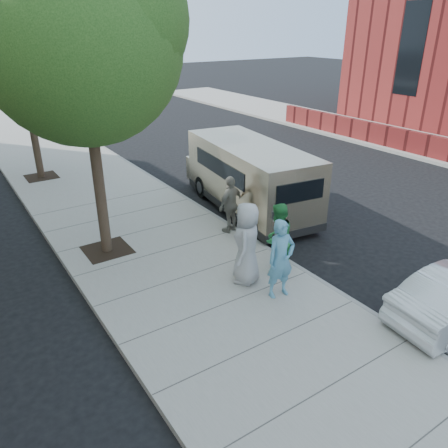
{
  "coord_description": "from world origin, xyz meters",
  "views": [
    {
      "loc": [
        -5.5,
        -8.18,
        5.77
      ],
      "look_at": [
        0.16,
        0.31,
        1.1
      ],
      "focal_mm": 35.0,
      "sensor_mm": 36.0,
      "label": 1
    }
  ],
  "objects_px": {
    "person_striped_polo": "(231,204)",
    "parking_meter": "(276,224)",
    "tree_near": "(82,36)",
    "tree_far": "(20,52)",
    "van": "(248,176)",
    "person_officer": "(281,259)",
    "person_gray_shirt": "(247,243)",
    "person_green_shirt": "(277,238)"
  },
  "relations": [
    {
      "from": "tree_near",
      "to": "parking_meter",
      "type": "relative_size",
      "value": 5.61
    },
    {
      "from": "tree_far",
      "to": "person_officer",
      "type": "bearing_deg",
      "value": -78.29
    },
    {
      "from": "parking_meter",
      "to": "tree_far",
      "type": "bearing_deg",
      "value": 104.24
    },
    {
      "from": "tree_far",
      "to": "person_officer",
      "type": "distance_m",
      "value": 12.71
    },
    {
      "from": "tree_far",
      "to": "van",
      "type": "height_order",
      "value": "tree_far"
    },
    {
      "from": "tree_far",
      "to": "van",
      "type": "xyz_separation_m",
      "value": [
        5.09,
        -7.12,
        -3.68
      ]
    },
    {
      "from": "tree_near",
      "to": "person_green_shirt",
      "type": "distance_m",
      "value": 6.44
    },
    {
      "from": "parking_meter",
      "to": "person_officer",
      "type": "relative_size",
      "value": 0.73
    },
    {
      "from": "person_green_shirt",
      "to": "van",
      "type": "bearing_deg",
      "value": -136.76
    },
    {
      "from": "van",
      "to": "tree_far",
      "type": "bearing_deg",
      "value": 133.17
    },
    {
      "from": "person_officer",
      "to": "person_striped_polo",
      "type": "xyz_separation_m",
      "value": [
        0.99,
        3.39,
        -0.07
      ]
    },
    {
      "from": "person_officer",
      "to": "person_striped_polo",
      "type": "distance_m",
      "value": 3.54
    },
    {
      "from": "tree_far",
      "to": "person_striped_polo",
      "type": "xyz_separation_m",
      "value": [
        3.45,
        -8.48,
        -3.88
      ]
    },
    {
      "from": "tree_near",
      "to": "person_striped_polo",
      "type": "relative_size",
      "value": 4.4
    },
    {
      "from": "tree_near",
      "to": "van",
      "type": "height_order",
      "value": "tree_near"
    },
    {
      "from": "person_green_shirt",
      "to": "person_gray_shirt",
      "type": "relative_size",
      "value": 0.89
    },
    {
      "from": "tree_far",
      "to": "person_gray_shirt",
      "type": "bearing_deg",
      "value": -78.68
    },
    {
      "from": "tree_far",
      "to": "person_striped_polo",
      "type": "distance_m",
      "value": 9.94
    },
    {
      "from": "person_officer",
      "to": "person_gray_shirt",
      "type": "xyz_separation_m",
      "value": [
        -0.26,
        0.91,
        0.07
      ]
    },
    {
      "from": "van",
      "to": "person_striped_polo",
      "type": "xyz_separation_m",
      "value": [
        -1.64,
        -1.36,
        -0.2
      ]
    },
    {
      "from": "van",
      "to": "person_green_shirt",
      "type": "height_order",
      "value": "van"
    },
    {
      "from": "tree_near",
      "to": "van",
      "type": "relative_size",
      "value": 1.19
    },
    {
      "from": "van",
      "to": "person_gray_shirt",
      "type": "bearing_deg",
      "value": -119.41
    },
    {
      "from": "parking_meter",
      "to": "van",
      "type": "relative_size",
      "value": 0.21
    },
    {
      "from": "person_green_shirt",
      "to": "tree_far",
      "type": "bearing_deg",
      "value": -93.79
    },
    {
      "from": "tree_far",
      "to": "person_striped_polo",
      "type": "height_order",
      "value": "tree_far"
    },
    {
      "from": "tree_near",
      "to": "person_officer",
      "type": "bearing_deg",
      "value": -60.06
    },
    {
      "from": "tree_near",
      "to": "person_green_shirt",
      "type": "bearing_deg",
      "value": -47.34
    },
    {
      "from": "tree_far",
      "to": "person_officer",
      "type": "xyz_separation_m",
      "value": [
        2.46,
        -11.87,
        -3.81
      ]
    },
    {
      "from": "tree_near",
      "to": "person_striped_polo",
      "type": "xyz_separation_m",
      "value": [
        3.45,
        -0.88,
        -4.54
      ]
    },
    {
      "from": "person_striped_polo",
      "to": "parking_meter",
      "type": "bearing_deg",
      "value": 73.72
    },
    {
      "from": "person_green_shirt",
      "to": "person_officer",
      "type": "bearing_deg",
      "value": 34.06
    },
    {
      "from": "person_green_shirt",
      "to": "tree_near",
      "type": "bearing_deg",
      "value": -66.98
    },
    {
      "from": "tree_far",
      "to": "person_striped_polo",
      "type": "bearing_deg",
      "value": -67.84
    },
    {
      "from": "person_officer",
      "to": "parking_meter",
      "type": "bearing_deg",
      "value": 60.29
    },
    {
      "from": "tree_far",
      "to": "person_striped_polo",
      "type": "relative_size",
      "value": 3.8
    },
    {
      "from": "person_striped_polo",
      "to": "van",
      "type": "bearing_deg",
      "value": -158.08
    },
    {
      "from": "tree_far",
      "to": "person_gray_shirt",
      "type": "distance_m",
      "value": 11.79
    },
    {
      "from": "person_officer",
      "to": "person_gray_shirt",
      "type": "height_order",
      "value": "person_gray_shirt"
    },
    {
      "from": "person_striped_polo",
      "to": "tree_near",
      "type": "bearing_deg",
      "value": -31.99
    },
    {
      "from": "person_green_shirt",
      "to": "person_striped_polo",
      "type": "height_order",
      "value": "person_green_shirt"
    },
    {
      "from": "tree_far",
      "to": "person_gray_shirt",
      "type": "height_order",
      "value": "tree_far"
    }
  ]
}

